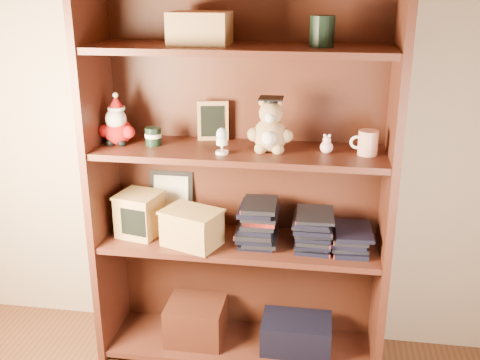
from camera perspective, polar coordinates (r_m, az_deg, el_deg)
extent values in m
cube|color=tan|center=(2.33, 2.65, 11.51)|extent=(3.00, 0.04, 2.50)
cube|color=#481F14|center=(2.42, -13.82, 0.27)|extent=(0.03, 0.35, 1.60)
cube|color=#481F14|center=(2.25, 14.86, -1.25)|extent=(0.03, 0.35, 1.60)
cube|color=#431D12|center=(2.42, 0.61, 0.84)|extent=(1.20, 0.02, 1.60)
cube|color=#481F14|center=(2.62, 0.00, -16.33)|extent=(1.14, 0.33, 0.02)
cube|color=#481F14|center=(2.14, 0.00, 13.17)|extent=(1.14, 0.33, 0.02)
cube|color=#431D12|center=(2.60, -4.49, -14.04)|extent=(0.25, 0.22, 0.18)
cube|color=black|center=(2.56, 5.75, -15.26)|extent=(0.30, 0.20, 0.14)
cube|color=#9E7547|center=(2.16, -4.07, 15.12)|extent=(0.22, 0.18, 0.12)
cylinder|color=black|center=(2.11, 8.36, 14.72)|extent=(0.09, 0.09, 0.11)
cube|color=#481F14|center=(2.37, 0.00, -6.46)|extent=(1.14, 0.33, 0.02)
cube|color=#481F14|center=(2.22, 0.00, 2.86)|extent=(1.14, 0.33, 0.02)
sphere|color=#A50F0F|center=(2.33, -12.28, 4.84)|extent=(0.11, 0.11, 0.11)
sphere|color=#A50F0F|center=(2.33, -13.62, 4.86)|extent=(0.05, 0.05, 0.05)
sphere|color=#A50F0F|center=(2.30, -11.25, 4.80)|extent=(0.05, 0.05, 0.05)
sphere|color=black|center=(2.32, -12.98, 3.72)|extent=(0.04, 0.04, 0.04)
sphere|color=black|center=(2.31, -11.91, 3.69)|extent=(0.04, 0.04, 0.04)
sphere|color=white|center=(2.31, -12.50, 6.08)|extent=(0.08, 0.08, 0.08)
sphere|color=#D8B293|center=(2.31, -12.41, 6.61)|extent=(0.06, 0.06, 0.06)
cone|color=#A50F0F|center=(2.30, -12.49, 7.73)|extent=(0.06, 0.06, 0.06)
sphere|color=white|center=(2.30, -12.54, 8.41)|extent=(0.02, 0.02, 0.02)
cylinder|color=white|center=(2.31, -12.44, 7.13)|extent=(0.07, 0.07, 0.01)
cylinder|color=black|center=(2.29, -8.80, 4.40)|extent=(0.06, 0.06, 0.07)
cylinder|color=beige|center=(2.29, -8.81, 4.51)|extent=(0.07, 0.07, 0.02)
cube|color=#9E7547|center=(2.33, -2.77, 6.04)|extent=(0.13, 0.04, 0.16)
cube|color=black|center=(2.32, -2.82, 5.98)|extent=(0.09, 0.02, 0.13)
cube|color=#9E7547|center=(2.37, -2.61, 4.58)|extent=(0.06, 0.06, 0.01)
cylinder|color=white|center=(2.15, -1.84, 2.83)|extent=(0.05, 0.05, 0.01)
cone|color=white|center=(2.15, -1.85, 3.38)|extent=(0.02, 0.02, 0.03)
cylinder|color=white|center=(2.14, -1.86, 3.93)|extent=(0.04, 0.04, 0.02)
ellipsoid|color=silver|center=(2.14, -1.86, 4.63)|extent=(0.04, 0.04, 0.05)
sphere|color=#A78258|center=(2.19, 3.11, 4.59)|extent=(0.13, 0.13, 0.13)
sphere|color=white|center=(2.13, 2.95, 4.27)|extent=(0.06, 0.06, 0.06)
sphere|color=#A78258|center=(2.17, 1.43, 4.65)|extent=(0.05, 0.05, 0.05)
sphere|color=#A78258|center=(2.16, 4.70, 4.51)|extent=(0.05, 0.05, 0.05)
sphere|color=#A78258|center=(2.16, 2.10, 3.22)|extent=(0.05, 0.05, 0.05)
sphere|color=#A78258|center=(2.16, 3.87, 3.14)|extent=(0.05, 0.05, 0.05)
sphere|color=#A78258|center=(2.17, 3.15, 6.79)|extent=(0.09, 0.09, 0.09)
sphere|color=white|center=(2.13, 3.04, 6.32)|extent=(0.04, 0.04, 0.04)
sphere|color=#A78258|center=(2.17, 2.31, 7.86)|extent=(0.03, 0.03, 0.03)
sphere|color=#A78258|center=(2.16, 4.09, 7.80)|extent=(0.03, 0.03, 0.03)
cylinder|color=black|center=(2.16, 3.18, 8.03)|extent=(0.04, 0.04, 0.02)
cube|color=black|center=(2.15, 3.18, 8.30)|extent=(0.09, 0.09, 0.01)
cylinder|color=#A50F0F|center=(2.13, 4.28, 7.88)|extent=(0.00, 0.04, 0.03)
sphere|color=beige|center=(2.19, 8.78, 3.30)|extent=(0.05, 0.05, 0.05)
sphere|color=beige|center=(2.18, 8.82, 4.04)|extent=(0.03, 0.03, 0.03)
sphere|color=beige|center=(2.17, 8.61, 4.50)|extent=(0.01, 0.01, 0.01)
sphere|color=beige|center=(2.17, 9.08, 4.47)|extent=(0.01, 0.01, 0.01)
cylinder|color=silver|center=(2.19, 12.88, 3.71)|extent=(0.08, 0.08, 0.09)
torus|color=white|center=(2.18, 11.77, 3.77)|extent=(0.05, 0.01, 0.05)
cube|color=black|center=(2.51, -6.96, -1.77)|extent=(0.19, 0.05, 0.24)
cube|color=beige|center=(2.50, -7.02, -1.85)|extent=(0.15, 0.03, 0.20)
cube|color=#B58A4A|center=(2.42, -10.15, -3.51)|extent=(0.19, 0.19, 0.18)
cube|color=black|center=(2.35, -10.79, -4.27)|extent=(0.11, 0.03, 0.12)
cube|color=#B58A4A|center=(2.39, -10.28, -1.50)|extent=(0.20, 0.20, 0.01)
cube|color=#B58A4A|center=(2.31, -4.91, -4.94)|extent=(0.26, 0.22, 0.14)
cube|color=black|center=(2.24, -5.39, -5.77)|extent=(0.16, 0.06, 0.09)
cube|color=#B58A4A|center=(2.28, -4.96, -3.24)|extent=(0.27, 0.23, 0.01)
cube|color=black|center=(2.35, 1.81, -6.13)|extent=(0.14, 0.20, 0.02)
cube|color=black|center=(2.34, 1.82, -5.78)|extent=(0.14, 0.20, 0.02)
cube|color=black|center=(2.33, 1.82, -5.43)|extent=(0.14, 0.20, 0.02)
cube|color=black|center=(2.33, 1.83, -5.07)|extent=(0.14, 0.20, 0.02)
cube|color=black|center=(2.32, 1.83, -4.71)|extent=(0.14, 0.20, 0.02)
cube|color=black|center=(2.31, 1.84, -4.35)|extent=(0.14, 0.20, 0.02)
cube|color=black|center=(2.31, 1.84, -3.98)|extent=(0.14, 0.20, 0.02)
cube|color=black|center=(2.30, 1.84, -3.62)|extent=(0.14, 0.20, 0.02)
cube|color=black|center=(2.30, 1.85, -3.25)|extent=(0.14, 0.20, 0.02)
cube|color=black|center=(2.29, 1.85, -2.88)|extent=(0.14, 0.20, 0.02)
cube|color=black|center=(2.33, 7.44, -6.46)|extent=(0.14, 0.20, 0.02)
cube|color=black|center=(2.33, 7.46, -6.11)|extent=(0.14, 0.20, 0.02)
cube|color=black|center=(2.32, 7.48, -5.75)|extent=(0.14, 0.20, 0.02)
cube|color=black|center=(2.31, 7.50, -5.40)|extent=(0.14, 0.20, 0.02)
cube|color=black|center=(2.31, 7.51, -5.03)|extent=(0.14, 0.20, 0.02)
cube|color=black|center=(2.30, 7.53, -4.67)|extent=(0.14, 0.20, 0.02)
cube|color=black|center=(2.29, 7.55, -4.31)|extent=(0.14, 0.20, 0.02)
cube|color=black|center=(2.29, 7.57, -3.94)|extent=(0.14, 0.20, 0.02)
cube|color=black|center=(2.28, 7.58, -3.57)|extent=(0.14, 0.20, 0.02)
cube|color=black|center=(2.28, 7.60, -3.20)|extent=(0.14, 0.20, 0.02)
cube|color=black|center=(2.34, 11.04, -6.64)|extent=(0.14, 0.20, 0.02)
cube|color=black|center=(2.33, 11.07, -6.29)|extent=(0.14, 0.20, 0.02)
cube|color=black|center=(2.32, 11.09, -5.93)|extent=(0.14, 0.20, 0.02)
cube|color=black|center=(2.32, 11.12, -5.58)|extent=(0.14, 0.20, 0.02)
cube|color=black|center=(2.31, 11.15, -5.22)|extent=(0.14, 0.20, 0.02)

